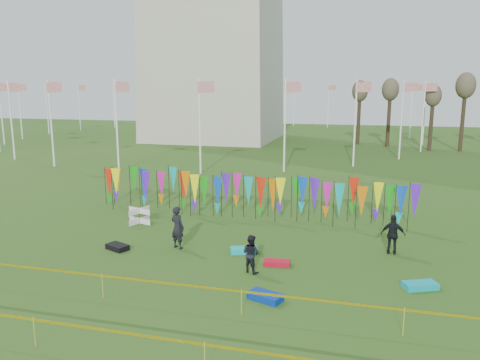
% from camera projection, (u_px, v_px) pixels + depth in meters
% --- Properties ---
extents(ground, '(160.00, 160.00, 0.00)m').
position_uv_depth(ground, '(184.00, 273.00, 18.53)').
color(ground, '#264914').
rests_on(ground, ground).
extents(flagpole_ring, '(57.40, 56.16, 8.00)m').
position_uv_depth(flagpole_ring, '(216.00, 111.00, 66.80)').
color(flagpole_ring, white).
rests_on(flagpole_ring, ground).
extents(banner_row, '(18.64, 0.64, 2.41)m').
position_uv_depth(banner_row, '(244.00, 191.00, 26.30)').
color(banner_row, black).
rests_on(banner_row, ground).
extents(caution_tape_near, '(26.00, 0.02, 0.90)m').
position_uv_depth(caution_tape_near, '(146.00, 282.00, 15.77)').
color(caution_tape_near, '#E4CF04').
rests_on(caution_tape_near, ground).
extents(caution_tape_far, '(26.00, 0.02, 0.90)m').
position_uv_depth(caution_tape_far, '(92.00, 330.00, 12.65)').
color(caution_tape_far, '#E4CF04').
rests_on(caution_tape_far, ground).
extents(box_kite, '(0.79, 0.79, 0.88)m').
position_uv_depth(box_kite, '(139.00, 216.00, 25.23)').
color(box_kite, red).
rests_on(box_kite, ground).
extents(person_left, '(0.86, 0.75, 1.97)m').
position_uv_depth(person_left, '(177.00, 227.00, 21.25)').
color(person_left, black).
rests_on(person_left, ground).
extents(person_mid, '(0.87, 0.72, 1.53)m').
position_uv_depth(person_mid, '(251.00, 254.00, 18.50)').
color(person_mid, black).
rests_on(person_mid, ground).
extents(person_right, '(1.07, 0.65, 1.77)m').
position_uv_depth(person_right, '(393.00, 235.00, 20.51)').
color(person_right, black).
rests_on(person_right, ground).
extents(kite_bag_turquoise, '(1.32, 0.99, 0.24)m').
position_uv_depth(kite_bag_turquoise, '(244.00, 250.00, 20.80)').
color(kite_bag_turquoise, '#0CC2BA').
rests_on(kite_bag_turquoise, ground).
extents(kite_bag_blue, '(1.31, 0.98, 0.24)m').
position_uv_depth(kite_bag_blue, '(265.00, 297.00, 16.16)').
color(kite_bag_blue, '#0932A0').
rests_on(kite_bag_blue, ground).
extents(kite_bag_red, '(1.13, 0.59, 0.20)m').
position_uv_depth(kite_bag_red, '(277.00, 263.00, 19.34)').
color(kite_bag_red, red).
rests_on(kite_bag_red, ground).
extents(kite_bag_black, '(1.18, 0.96, 0.24)m').
position_uv_depth(kite_bag_black, '(117.00, 247.00, 21.22)').
color(kite_bag_black, black).
rests_on(kite_bag_black, ground).
extents(kite_bag_teal, '(1.35, 1.02, 0.23)m').
position_uv_depth(kite_bag_teal, '(420.00, 285.00, 17.09)').
color(kite_bag_teal, '#0DA8BA').
rests_on(kite_bag_teal, ground).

